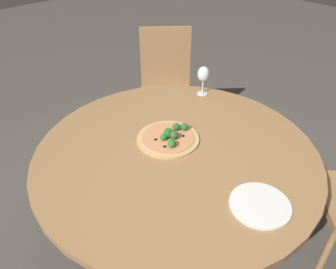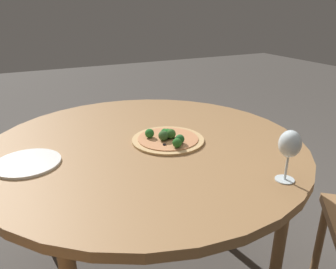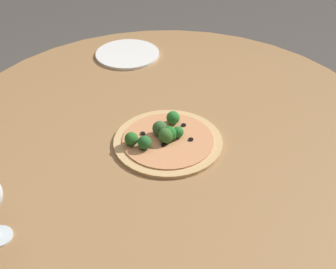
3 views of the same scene
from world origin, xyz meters
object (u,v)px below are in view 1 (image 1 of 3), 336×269
object	(u,v)px
pizza	(169,137)
plate_near	(260,205)
wine_glass	(203,75)
chair_2	(166,88)

from	to	relation	value
pizza	plate_near	world-z (taller)	pizza
wine_glass	pizza	bearing A→B (deg)	113.83
wine_glass	plate_near	distance (m)	0.92
plate_near	pizza	bearing A→B (deg)	-3.42
wine_glass	chair_2	bearing A→B (deg)	-17.87
pizza	wine_glass	size ratio (longest dim) A/B	1.74
chair_2	wine_glass	xyz separation A→B (m)	(-0.51, 0.16, 0.34)
plate_near	chair_2	bearing A→B (deg)	-27.60
chair_2	pizza	bearing A→B (deg)	-91.75
chair_2	wine_glass	distance (m)	0.63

